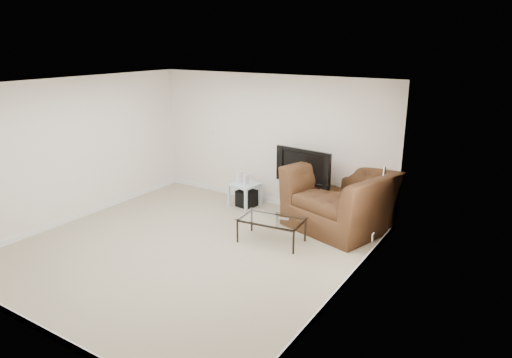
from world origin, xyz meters
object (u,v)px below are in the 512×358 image
Objects in this scene: subwoofer at (247,198)px; coffee_table at (271,230)px; tv_stand at (306,199)px; recliner at (341,189)px; side_table at (245,195)px; television at (306,166)px.

coffee_table reaches higher than subwoofer.
coffee_table is (1.23, -1.15, 0.04)m from subwoofer.
tv_stand is 0.87m from recliner.
tv_stand reaches higher than subwoofer.
coffee_table is (1.26, -1.13, -0.03)m from side_table.
side_table is 0.47× the size of coffee_table.
side_table is 2.00m from recliner.
recliner is 1.56× the size of coffee_table.
subwoofer is at bearing -167.92° from tv_stand.
tv_stand is 0.63m from television.
subwoofer is at bearing 136.93° from coffee_table.
subwoofer is (-1.16, -0.21, -0.15)m from tv_stand.
tv_stand is 2.34× the size of subwoofer.
tv_stand is at bearing 10.49° from subwoofer.
subwoofer is at bearing -163.50° from recliner.
tv_stand is 0.47× the size of recliner.
television reaches higher than coffee_table.
recliner is at bearing -15.47° from tv_stand.
side_table is at bearing 138.02° from coffee_table.
television is 0.65× the size of recliner.
subwoofer is 1.68m from coffee_table.
tv_stand is 0.73× the size of coffee_table.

